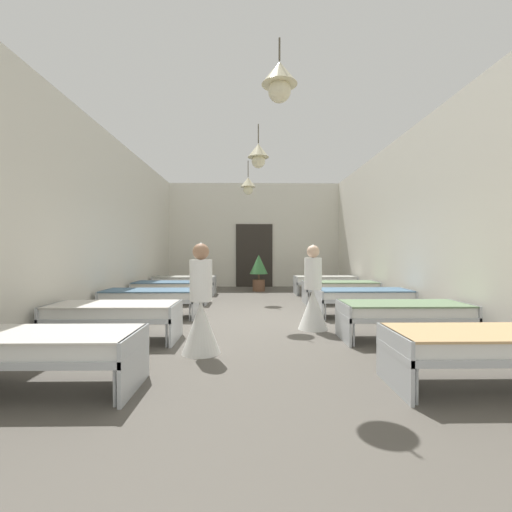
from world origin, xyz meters
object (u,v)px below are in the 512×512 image
at_px(bed_left_row_1, 115,312).
at_px(potted_plant, 259,269).
at_px(bed_right_row_2, 363,296).
at_px(bed_right_row_3, 340,287).
at_px(bed_right_row_1, 403,311).
at_px(bed_left_row_2, 150,296).
at_px(bed_left_row_0, 39,346).
at_px(bed_left_row_3, 171,287).
at_px(bed_left_row_4, 185,281).
at_px(bed_right_row_0, 486,344).
at_px(nurse_near_aisle, 313,299).
at_px(nurse_mid_aisle, 201,314).
at_px(bed_right_row_4, 325,280).

height_order(bed_left_row_1, potted_plant, potted_plant).
height_order(bed_right_row_2, bed_right_row_3, same).
xyz_separation_m(bed_right_row_1, bed_left_row_2, (-4.41, 1.90, 0.00)).
height_order(bed_left_row_0, bed_left_row_3, same).
relative_size(bed_left_row_1, bed_left_row_4, 1.00).
relative_size(bed_right_row_0, bed_left_row_4, 1.00).
bearing_deg(potted_plant, bed_left_row_3, -129.59).
relative_size(bed_left_row_4, potted_plant, 1.53).
height_order(bed_left_row_2, potted_plant, potted_plant).
height_order(bed_right_row_1, bed_left_row_4, same).
relative_size(bed_left_row_1, nurse_near_aisle, 1.28).
xyz_separation_m(bed_left_row_0, bed_left_row_3, (0.00, 5.70, 0.00)).
distance_m(bed_right_row_0, bed_left_row_4, 8.79).
xyz_separation_m(bed_left_row_1, potted_plant, (2.34, 6.63, 0.32)).
bearing_deg(bed_left_row_4, bed_right_row_1, -52.28).
xyz_separation_m(bed_right_row_2, bed_left_row_3, (-4.41, 1.90, 0.00)).
distance_m(bed_right_row_0, bed_right_row_3, 5.70).
relative_size(bed_left_row_2, potted_plant, 1.53).
xyz_separation_m(bed_right_row_0, bed_left_row_1, (-4.41, 1.90, 0.00)).
bearing_deg(bed_left_row_4, nurse_mid_aisle, -77.57).
bearing_deg(nurse_near_aisle, potted_plant, -112.97).
height_order(bed_left_row_3, potted_plant, potted_plant).
bearing_deg(bed_left_row_2, bed_left_row_4, 90.00).
bearing_deg(bed_right_row_1, bed_right_row_4, 90.00).
relative_size(bed_right_row_2, nurse_near_aisle, 1.28).
xyz_separation_m(bed_left_row_3, bed_right_row_3, (4.41, 0.00, 0.00)).
bearing_deg(bed_right_row_2, bed_right_row_0, -90.00).
bearing_deg(nurse_near_aisle, bed_left_row_3, -74.72).
xyz_separation_m(bed_left_row_0, bed_left_row_4, (0.00, 7.60, 0.00)).
relative_size(bed_left_row_4, nurse_mid_aisle, 1.28).
bearing_deg(bed_right_row_2, bed_left_row_1, -156.68).
distance_m(bed_left_row_0, nurse_near_aisle, 4.13).
bearing_deg(bed_right_row_3, bed_left_row_4, 156.68).
relative_size(bed_right_row_1, bed_left_row_3, 1.00).
xyz_separation_m(bed_left_row_3, bed_right_row_4, (4.41, 1.90, 0.00)).
relative_size(bed_left_row_2, nurse_near_aisle, 1.28).
xyz_separation_m(bed_left_row_0, bed_left_row_1, (0.00, 1.90, 0.00)).
height_order(bed_left_row_1, bed_right_row_2, same).
bearing_deg(bed_right_row_2, nurse_near_aisle, -137.88).
distance_m(bed_left_row_0, bed_right_row_1, 4.80).
distance_m(bed_right_row_1, bed_left_row_3, 5.82).
height_order(bed_left_row_2, bed_right_row_4, same).
height_order(bed_left_row_1, bed_left_row_4, same).
bearing_deg(nurse_mid_aisle, bed_left_row_4, 161.71).
bearing_deg(nurse_near_aisle, bed_right_row_3, -143.30).
distance_m(bed_right_row_2, bed_left_row_3, 4.80).
relative_size(bed_left_row_0, nurse_mid_aisle, 1.28).
height_order(bed_right_row_1, potted_plant, potted_plant).
relative_size(bed_left_row_3, nurse_near_aisle, 1.28).
xyz_separation_m(bed_right_row_1, bed_right_row_2, (0.00, 1.90, 0.00)).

